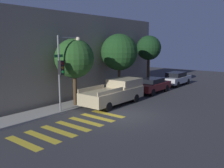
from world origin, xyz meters
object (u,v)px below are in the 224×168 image
(pickup_truck, at_px, (116,92))
(sedan_near_corner, at_px, (152,85))
(sedan_middle, at_px, (176,78))
(tree_near_corner, at_px, (74,59))
(tree_midblock, at_px, (119,52))
(tree_far_end, at_px, (149,48))
(traffic_light_pole, at_px, (65,62))

(pickup_truck, xyz_separation_m, sedan_near_corner, (5.60, 0.00, -0.18))
(sedan_near_corner, xyz_separation_m, sedan_middle, (5.35, 0.00, 0.03))
(sedan_middle, distance_m, tree_near_corner, 13.81)
(sedan_near_corner, relative_size, tree_midblock, 0.80)
(sedan_near_corner, height_order, sedan_middle, sedan_middle)
(pickup_truck, height_order, tree_near_corner, tree_near_corner)
(sedan_middle, height_order, tree_far_end, tree_far_end)
(sedan_near_corner, distance_m, tree_midblock, 4.49)
(pickup_truck, height_order, sedan_near_corner, pickup_truck)
(sedan_middle, relative_size, tree_near_corner, 0.90)
(tree_far_end, bearing_deg, tree_midblock, 180.00)
(sedan_near_corner, height_order, tree_near_corner, tree_near_corner)
(traffic_light_pole, xyz_separation_m, pickup_truck, (3.85, -1.27, -2.46))
(tree_near_corner, height_order, tree_midblock, tree_midblock)
(tree_near_corner, height_order, tree_far_end, tree_far_end)
(sedan_middle, bearing_deg, tree_far_end, 148.64)
(tree_far_end, bearing_deg, sedan_middle, -31.36)
(sedan_near_corner, bearing_deg, traffic_light_pole, 172.35)
(traffic_light_pole, distance_m, sedan_near_corner, 9.89)
(tree_near_corner, distance_m, tree_midblock, 5.35)
(sedan_near_corner, relative_size, tree_far_end, 0.80)
(traffic_light_pole, relative_size, tree_midblock, 0.94)
(traffic_light_pole, height_order, sedan_middle, traffic_light_pole)
(sedan_middle, bearing_deg, tree_near_corner, 172.27)
(tree_midblock, distance_m, tree_far_end, 5.09)
(pickup_truck, height_order, sedan_middle, pickup_truck)
(sedan_near_corner, xyz_separation_m, tree_near_corner, (-8.06, 1.82, 2.77))
(sedan_middle, bearing_deg, sedan_near_corner, -180.00)
(pickup_truck, distance_m, tree_midblock, 4.46)
(sedan_near_corner, distance_m, tree_far_end, 4.48)
(traffic_light_pole, relative_size, sedan_middle, 1.15)
(sedan_middle, bearing_deg, tree_midblock, 167.29)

